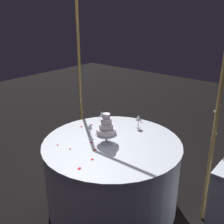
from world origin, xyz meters
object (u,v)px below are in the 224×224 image
at_px(tiered_cake, 106,128).
at_px(wine_glass_2, 90,127).
at_px(main_table, 112,174).
at_px(wine_glass_0, 138,118).
at_px(wine_glass_1, 102,115).
at_px(decorative_arch, 137,74).

relative_size(tiered_cake, wine_glass_2, 2.16).
distance_m(main_table, wine_glass_2, 0.55).
distance_m(wine_glass_0, wine_glass_1, 0.43).
xyz_separation_m(decorative_arch, wine_glass_2, (-0.26, -0.46, -0.53)).
bearing_deg(tiered_cake, decorative_arch, 86.27).
height_order(main_table, wine_glass_0, wine_glass_0).
xyz_separation_m(main_table, wine_glass_2, (-0.26, -0.05, 0.49)).
height_order(main_table, wine_glass_2, wine_glass_2).
bearing_deg(wine_glass_2, decorative_arch, 60.68).
bearing_deg(main_table, wine_glass_0, 88.68).
height_order(wine_glass_1, wine_glass_2, wine_glass_1).
xyz_separation_m(main_table, wine_glass_0, (0.01, 0.46, 0.50)).
bearing_deg(wine_glass_1, wine_glass_0, 24.16).
relative_size(decorative_arch, wine_glass_0, 13.85).
bearing_deg(decorative_arch, wine_glass_2, -119.32).
bearing_deg(main_table, wine_glass_2, -169.51).
xyz_separation_m(wine_glass_0, wine_glass_1, (-0.39, -0.18, -0.00)).
distance_m(tiered_cake, wine_glass_2, 0.24).
distance_m(decorative_arch, wine_glass_0, 0.51).
bearing_deg(decorative_arch, tiered_cake, -93.73).
bearing_deg(wine_glass_0, tiered_cake, -94.46).
bearing_deg(main_table, wine_glass_1, 143.94).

